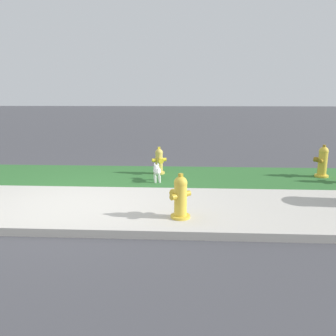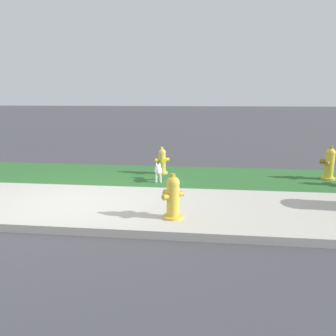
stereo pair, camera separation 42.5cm
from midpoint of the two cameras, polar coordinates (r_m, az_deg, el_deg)
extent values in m
plane|color=#424247|center=(6.10, -18.25, -6.19)|extent=(120.00, 120.00, 0.00)
cube|color=#BCB7AD|center=(6.10, -18.25, -6.15)|extent=(18.00, 2.36, 0.01)
cube|color=#2D662D|center=(8.16, -12.61, -1.20)|extent=(18.00, 2.16, 0.01)
cube|color=#BCB7AD|center=(5.01, -23.50, -9.99)|extent=(18.00, 0.16, 0.12)
cylinder|color=gold|center=(8.51, 23.86, -1.27)|extent=(0.31, 0.31, 0.05)
cylinder|color=gold|center=(8.45, 24.04, 0.77)|extent=(0.20, 0.20, 0.57)
sphere|color=gold|center=(8.40, 24.21, 2.68)|extent=(0.21, 0.21, 0.21)
cube|color=olive|center=(8.39, 24.29, 3.51)|extent=(0.08, 0.08, 0.06)
cylinder|color=olive|center=(8.30, 23.74, 1.09)|extent=(0.13, 0.13, 0.09)
cylinder|color=olive|center=(8.58, 24.41, 1.36)|extent=(0.13, 0.13, 0.09)
cylinder|color=olive|center=(8.49, 23.12, 1.37)|extent=(0.15, 0.16, 0.12)
cylinder|color=gold|center=(5.20, -0.20, -8.48)|extent=(0.31, 0.31, 0.05)
cylinder|color=gold|center=(5.11, -0.20, -5.47)|extent=(0.20, 0.20, 0.52)
sphere|color=gold|center=(5.04, -0.20, -2.63)|extent=(0.21, 0.21, 0.21)
cube|color=#B29323|center=(5.01, -0.20, -1.29)|extent=(0.08, 0.08, 0.06)
cylinder|color=#B29323|center=(5.00, -1.47, -5.11)|extent=(0.13, 0.13, 0.09)
cylinder|color=#B29323|center=(5.18, 1.03, -4.49)|extent=(0.13, 0.13, 0.09)
cylinder|color=#B29323|center=(5.20, -1.26, -4.42)|extent=(0.16, 0.16, 0.12)
cylinder|color=gold|center=(8.12, -3.05, -0.84)|extent=(0.28, 0.28, 0.05)
cylinder|color=gold|center=(8.06, -3.08, 1.00)|extent=(0.18, 0.18, 0.48)
sphere|color=gold|center=(8.02, -3.10, 2.69)|extent=(0.19, 0.19, 0.19)
cube|color=yellow|center=(8.00, -3.10, 3.47)|extent=(0.07, 0.07, 0.06)
cylinder|color=yellow|center=(8.09, -2.16, 1.46)|extent=(0.12, 0.12, 0.09)
cylinder|color=yellow|center=(8.02, -4.01, 1.34)|extent=(0.12, 0.12, 0.09)
cylinder|color=yellow|center=(7.92, -2.81, 1.22)|extent=(0.15, 0.14, 0.12)
ellipsoid|color=white|center=(7.33, -3.58, -0.52)|extent=(0.23, 0.39, 0.17)
sphere|color=white|center=(7.54, -3.66, 0.07)|extent=(0.14, 0.14, 0.14)
sphere|color=black|center=(7.60, -3.68, 0.12)|extent=(0.02, 0.02, 0.02)
cone|color=white|center=(7.52, -3.96, 0.74)|extent=(0.06, 0.06, 0.06)
cone|color=white|center=(7.53, -3.38, 0.75)|extent=(0.06, 0.06, 0.06)
cylinder|color=white|center=(7.48, -3.97, -1.57)|extent=(0.05, 0.05, 0.16)
cylinder|color=white|center=(7.48, -3.24, -1.55)|extent=(0.05, 0.05, 0.16)
cylinder|color=white|center=(7.25, -3.90, -2.01)|extent=(0.05, 0.05, 0.16)
cylinder|color=white|center=(7.26, -3.15, -1.99)|extent=(0.05, 0.05, 0.16)
cylinder|color=white|center=(7.12, -3.52, -0.47)|extent=(0.04, 0.04, 0.09)
camera|label=1|loc=(0.21, -91.77, -0.39)|focal=35.00mm
camera|label=2|loc=(0.21, 88.23, 0.39)|focal=35.00mm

